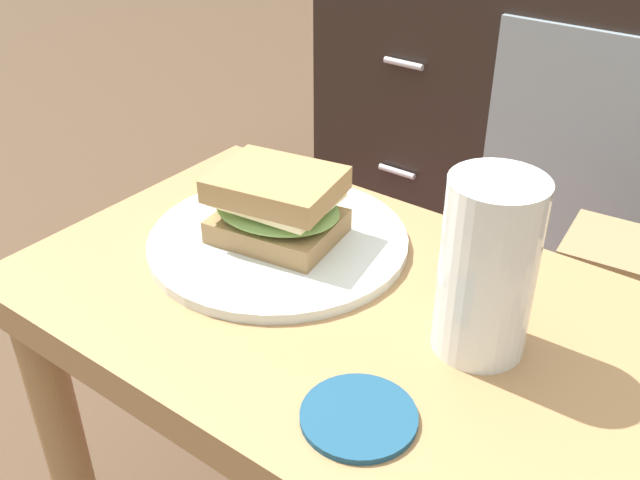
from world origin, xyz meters
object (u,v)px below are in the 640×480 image
Objects in this scene: plate at (278,240)px; coaster at (359,416)px; beer_glass at (487,270)px; sandwich_front at (277,206)px; paper_bag at (614,354)px; tv_cabinet at (578,118)px.

plate is 3.01× the size of coaster.
plate is 1.71× the size of beer_glass.
plate is 1.84× the size of sandwich_front.
coaster reaches higher than paper_bag.
sandwich_front is 0.93× the size of beer_glass.
plate is 0.04m from sandwich_front.
beer_glass is (0.23, -0.93, 0.24)m from tv_cabinet.
sandwich_front is at bearing -121.17° from paper_bag.
beer_glass reaches higher than coaster.
sandwich_front is at bearing -89.48° from tv_cabinet.
sandwich_front is (0.01, -0.91, 0.21)m from tv_cabinet.
paper_bag is (0.25, 0.41, -0.30)m from plate.
plate is at bearing 174.83° from beer_glass.
tv_cabinet is at bearing 90.52° from sandwich_front.
plate is 0.23m from beer_glass.
paper_bag is at bearing 83.90° from coaster.
beer_glass reaches higher than tv_cabinet.
tv_cabinet reaches higher than coaster.
coaster is (0.19, -0.14, -0.00)m from plate.
sandwich_front is 0.22m from beer_glass.
sandwich_front is at bearing 174.83° from beer_glass.
tv_cabinet is 11.66× the size of coaster.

